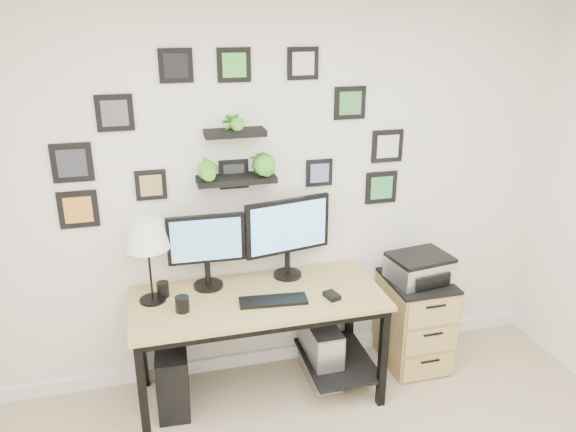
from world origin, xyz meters
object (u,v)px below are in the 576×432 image
object	(u,v)px
monitor_left	(206,246)
file_cabinet	(415,321)
monitor_right	(288,231)
mug	(182,304)
table_lamp	(147,237)
pc_tower_grey	(321,351)
desk	(263,310)
pc_tower_black	(173,375)
printer	(420,268)

from	to	relation	value
monitor_left	file_cabinet	bearing A→B (deg)	-4.37
monitor_right	mug	xyz separation A→B (m)	(-0.73, -0.29, -0.28)
table_lamp	pc_tower_grey	xyz separation A→B (m)	(1.10, -0.05, -0.97)
file_cabinet	desk	bearing A→B (deg)	-177.07
monitor_right	file_cabinet	size ratio (longest dim) A/B	0.89
pc_tower_black	table_lamp	bearing A→B (deg)	144.64
printer	file_cabinet	bearing A→B (deg)	-122.87
pc_tower_grey	file_cabinet	distance (m)	0.73
monitor_right	printer	world-z (taller)	monitor_right
pc_tower_black	printer	bearing A→B (deg)	5.07
mug	pc_tower_black	xyz separation A→B (m)	(-0.09, 0.11, -0.58)
mug	monitor_right	bearing A→B (deg)	21.50
pc_tower_grey	monitor_right	bearing A→B (deg)	140.82
desk	mug	size ratio (longest dim) A/B	16.60
monitor_left	printer	size ratio (longest dim) A/B	1.14
pc_tower_black	desk	bearing A→B (deg)	2.13
monitor_right	file_cabinet	distance (m)	1.19
desk	monitor_right	distance (m)	0.54
file_cabinet	monitor_left	bearing A→B (deg)	175.63
pc_tower_black	file_cabinet	size ratio (longest dim) A/B	0.66
printer	desk	bearing A→B (deg)	-176.89
table_lamp	pc_tower_black	world-z (taller)	table_lamp
pc_tower_grey	mug	bearing A→B (deg)	-172.05
monitor_right	pc_tower_grey	world-z (taller)	monitor_right
pc_tower_grey	table_lamp	bearing A→B (deg)	177.53
monitor_left	mug	world-z (taller)	monitor_left
table_lamp	file_cabinet	size ratio (longest dim) A/B	0.81
pc_tower_black	file_cabinet	xyz separation A→B (m)	(1.74, 0.04, 0.11)
pc_tower_black	monitor_right	bearing A→B (deg)	15.60
printer	pc_tower_black	bearing A→B (deg)	-178.44
desk	monitor_left	world-z (taller)	monitor_left
table_lamp	mug	world-z (taller)	table_lamp
monitor_right	table_lamp	xyz separation A→B (m)	(-0.90, -0.11, 0.10)
desk	printer	distance (m)	1.15
mug	pc_tower_grey	xyz separation A→B (m)	(0.93, 0.13, -0.58)
monitor_right	pc_tower_grey	xyz separation A→B (m)	(0.20, -0.16, -0.86)
pc_tower_black	printer	distance (m)	1.83
monitor_left	file_cabinet	size ratio (longest dim) A/B	0.75
monitor_right	mug	size ratio (longest dim) A/B	6.15
monitor_left	pc_tower_grey	world-z (taller)	monitor_left
table_lamp	desk	bearing A→B (deg)	-6.59
printer	table_lamp	bearing A→B (deg)	179.47
monitor_left	monitor_right	xyz separation A→B (m)	(0.54, 0.02, 0.04)
desk	monitor_right	xyz separation A→B (m)	(0.22, 0.19, 0.45)
pc_tower_grey	file_cabinet	bearing A→B (deg)	2.11
desk	pc_tower_grey	xyz separation A→B (m)	(0.42, 0.03, -0.41)
mug	pc_tower_grey	distance (m)	1.10
monitor_right	pc_tower_black	size ratio (longest dim) A/B	1.34
file_cabinet	printer	distance (m)	0.43
monitor_right	mug	world-z (taller)	monitor_right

